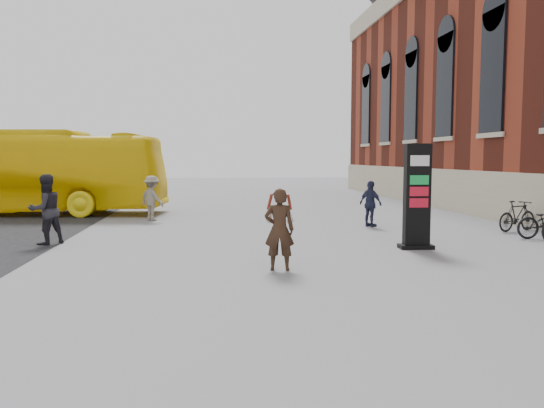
{
  "coord_description": "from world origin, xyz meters",
  "views": [
    {
      "loc": [
        -0.98,
        -10.85,
        2.31
      ],
      "look_at": [
        0.39,
        0.8,
        1.28
      ],
      "focal_mm": 35.0,
      "sensor_mm": 36.0,
      "label": 1
    }
  ],
  "objects": [
    {
      "name": "ground",
      "position": [
        0.0,
        0.0,
        0.0
      ],
      "size": [
        100.0,
        100.0,
        0.0
      ],
      "primitive_type": "plane",
      "color": "#9E9EA3"
    },
    {
      "name": "bus",
      "position": [
        -8.98,
        11.86,
        1.7
      ],
      "size": [
        12.43,
        4.23,
        3.39
      ],
      "primitive_type": "imported",
      "rotation": [
        0.0,
        0.0,
        1.46
      ],
      "color": "yellow",
      "rests_on": "road"
    },
    {
      "name": "woman",
      "position": [
        0.42,
        -0.18,
        0.87
      ],
      "size": [
        0.7,
        0.65,
        1.69
      ],
      "rotation": [
        0.0,
        0.0,
        2.99
      ],
      "color": "#312216",
      "rests_on": "ground"
    },
    {
      "name": "pedestrian_b",
      "position": [
        -3.1,
        8.91,
        0.83
      ],
      "size": [
        1.2,
        1.17,
        1.65
      ],
      "primitive_type": "imported",
      "rotation": [
        0.0,
        0.0,
        2.4
      ],
      "color": "gray",
      "rests_on": "ground"
    },
    {
      "name": "bike_7",
      "position": [
        8.6,
        4.66,
        0.49
      ],
      "size": [
        1.68,
        1.0,
        0.98
      ],
      "primitive_type": "imported",
      "rotation": [
        0.0,
        0.0,
        1.93
      ],
      "color": "black",
      "rests_on": "ground"
    },
    {
      "name": "pedestrian_c",
      "position": [
        4.36,
        6.31,
        0.77
      ],
      "size": [
        0.8,
        0.97,
        1.54
      ],
      "primitive_type": "imported",
      "rotation": [
        0.0,
        0.0,
        2.12
      ],
      "color": "#252B47",
      "rests_on": "ground"
    },
    {
      "name": "info_pylon",
      "position": [
        4.22,
        1.98,
        1.33
      ],
      "size": [
        0.87,
        0.47,
        2.66
      ],
      "rotation": [
        0.0,
        0.0,
        -0.05
      ],
      "color": "black",
      "rests_on": "ground"
    },
    {
      "name": "pedestrian_a",
      "position": [
        -5.33,
        3.77,
        0.94
      ],
      "size": [
        1.15,
        1.14,
        1.87
      ],
      "primitive_type": "imported",
      "rotation": [
        0.0,
        0.0,
        3.9
      ],
      "color": "#26242B",
      "rests_on": "ground"
    }
  ]
}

